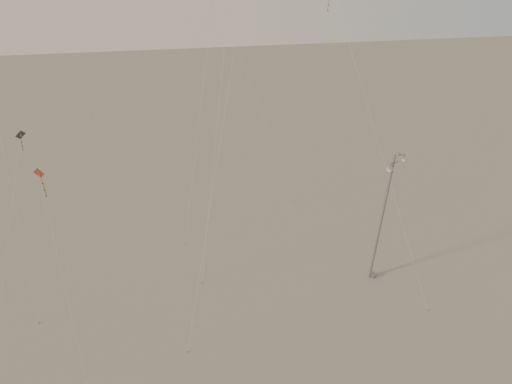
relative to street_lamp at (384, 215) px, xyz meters
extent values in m
plane|color=gray|center=(-9.36, -6.24, -5.44)|extent=(160.00, 160.00, 0.00)
cylinder|color=gray|center=(-0.12, 0.00, -5.29)|extent=(0.44, 0.44, 0.30)
cylinder|color=gray|center=(-0.12, 0.00, -0.40)|extent=(0.76, 0.18, 10.06)
cylinder|color=gray|center=(0.46, 0.00, 4.68)|extent=(0.14, 0.14, 0.18)
cylinder|color=gray|center=(0.70, 0.09, 4.53)|extent=(0.49, 0.25, 0.07)
cylinder|color=gray|center=(0.93, 0.18, 4.38)|extent=(0.06, 0.06, 0.30)
ellipsoid|color=#ACACA7|center=(0.93, 0.18, 4.23)|extent=(0.52, 0.52, 0.18)
cylinder|color=gray|center=(0.17, -0.08, 4.08)|extent=(0.60, 0.21, 0.07)
cylinder|color=gray|center=(-0.12, -0.15, 3.88)|extent=(0.06, 0.06, 0.40)
ellipsoid|color=#ACACA7|center=(-0.12, -0.15, 3.68)|extent=(0.52, 0.52, 0.18)
cylinder|color=gray|center=(-23.78, -1.02, -5.39)|extent=(0.06, 0.06, 0.10)
cylinder|color=beige|center=(-11.09, 0.60, 6.40)|extent=(6.14, 11.49, 23.58)
cylinder|color=gray|center=(-14.15, -5.14, -5.39)|extent=(0.06, 0.06, 0.10)
cylinder|color=beige|center=(-9.72, 8.61, 11.24)|extent=(6.23, 14.57, 33.26)
cylinder|color=gray|center=(-12.83, 1.34, -5.39)|extent=(0.06, 0.06, 0.10)
cube|color=maroon|center=(-20.32, -5.09, 7.58)|extent=(0.61, 0.39, 0.67)
cylinder|color=maroon|center=(-20.30, -4.95, 6.71)|extent=(0.06, 0.18, 1.12)
cylinder|color=beige|center=(-19.52, -8.03, 1.10)|extent=(1.63, 5.88, 12.97)
cylinder|color=#322B29|center=(-3.20, 5.81, 13.24)|extent=(0.20, 0.05, 1.26)
cylinder|color=beige|center=(-0.40, 0.85, 4.40)|extent=(5.31, 9.90, 19.59)
cylinder|color=gray|center=(2.24, -4.09, -5.39)|extent=(0.06, 0.06, 0.10)
cylinder|color=beige|center=(-9.46, 11.60, 11.92)|extent=(11.77, 0.02, 34.61)
cylinder|color=gray|center=(-3.58, 11.60, -5.39)|extent=(0.06, 0.06, 0.10)
cube|color=#322B29|center=(-23.14, 2.51, 6.56)|extent=(0.58, 0.29, 0.62)
cylinder|color=#322B29|center=(-23.23, 2.63, 5.87)|extent=(0.11, 0.13, 0.84)
cylinder|color=beige|center=(-24.29, -1.82, 0.59)|extent=(2.32, 8.67, 11.96)
cylinder|color=beige|center=(-11.28, 11.31, 7.22)|extent=(5.18, 9.65, 25.22)
cylinder|color=gray|center=(-13.86, 6.49, -5.39)|extent=(0.06, 0.06, 0.10)
camera|label=1|loc=(-13.54, -27.57, 18.46)|focal=35.00mm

